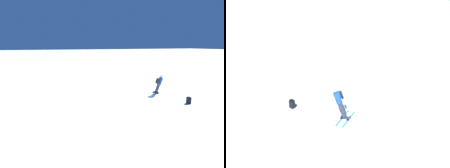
% 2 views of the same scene
% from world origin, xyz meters
% --- Properties ---
extents(ground_plane, '(300.00, 300.00, 0.00)m').
position_xyz_m(ground_plane, '(0.00, 0.00, 0.00)').
color(ground_plane, white).
extents(skier, '(1.51, 1.78, 1.79)m').
position_xyz_m(skier, '(-0.48, -0.03, 0.98)').
color(skier, '#1E7AC6').
rests_on(skier, ground).
extents(spare_backpack, '(0.33, 0.26, 0.50)m').
position_xyz_m(spare_backpack, '(-3.30, -0.64, 0.24)').
color(spare_backpack, black).
rests_on(spare_backpack, ground).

